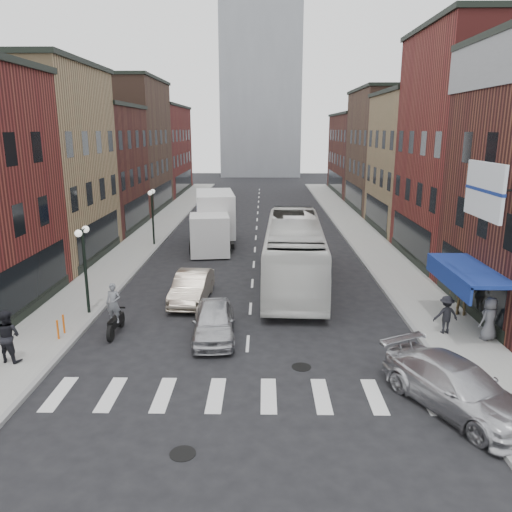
{
  "coord_description": "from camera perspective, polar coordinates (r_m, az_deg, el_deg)",
  "views": [
    {
      "loc": [
        0.62,
        -17.44,
        8.34
      ],
      "look_at": [
        0.27,
        4.85,
        2.64
      ],
      "focal_mm": 35.0,
      "sensor_mm": 36.0,
      "label": 1
    }
  ],
  "objects": [
    {
      "name": "ground",
      "position": [
        19.34,
        -1.05,
        -11.2
      ],
      "size": [
        160.0,
        160.0,
        0.0
      ],
      "primitive_type": "plane",
      "color": "black",
      "rests_on": "ground"
    },
    {
      "name": "sidewalk_left",
      "position": [
        41.32,
        -11.88,
        2.5
      ],
      "size": [
        3.0,
        74.0,
        0.15
      ],
      "primitive_type": "cube",
      "color": "gray",
      "rests_on": "ground"
    },
    {
      "name": "sidewalk_right",
      "position": [
        41.06,
        11.96,
        2.42
      ],
      "size": [
        3.0,
        74.0,
        0.15
      ],
      "primitive_type": "cube",
      "color": "gray",
      "rests_on": "ground"
    },
    {
      "name": "curb_left",
      "position": [
        41.03,
        -9.83,
        2.41
      ],
      "size": [
        0.2,
        74.0,
        0.16
      ],
      "primitive_type": "cube",
      "color": "gray",
      "rests_on": "ground"
    },
    {
      "name": "curb_right",
      "position": [
        40.81,
        9.88,
        2.34
      ],
      "size": [
        0.2,
        74.0,
        0.16
      ],
      "primitive_type": "cube",
      "color": "gray",
      "rests_on": "ground"
    },
    {
      "name": "crosswalk_stripes",
      "position": [
        16.69,
        -1.41,
        -15.64
      ],
      "size": [
        12.0,
        2.2,
        0.01
      ],
      "primitive_type": "cube",
      "color": "silver",
      "rests_on": "ground"
    },
    {
      "name": "bldg_left_mid_a",
      "position": [
        35.17,
        -25.83,
        9.38
      ],
      "size": [
        10.3,
        10.2,
        12.3
      ],
      "color": "#A3835A",
      "rests_on": "ground"
    },
    {
      "name": "bldg_left_mid_b",
      "position": [
        44.4,
        -19.97,
        9.39
      ],
      "size": [
        10.3,
        10.2,
        10.3
      ],
      "color": "#421917",
      "rests_on": "ground"
    },
    {
      "name": "bldg_left_far_a",
      "position": [
        54.74,
        -16.03,
        12.04
      ],
      "size": [
        10.3,
        12.2,
        13.3
      ],
      "color": "#492F24",
      "rests_on": "ground"
    },
    {
      "name": "bldg_left_far_b",
      "position": [
        68.3,
        -12.58,
        11.76
      ],
      "size": [
        10.3,
        16.2,
        11.3
      ],
      "color": "maroon",
      "rests_on": "ground"
    },
    {
      "name": "bldg_right_mid_a",
      "position": [
        34.59,
        25.96,
        10.97
      ],
      "size": [
        10.3,
        10.2,
        14.3
      ],
      "color": "maroon",
      "rests_on": "ground"
    },
    {
      "name": "bldg_right_mid_b",
      "position": [
        43.94,
        20.31,
        9.97
      ],
      "size": [
        10.3,
        10.2,
        11.3
      ],
      "color": "#A3835A",
      "rests_on": "ground"
    },
    {
      "name": "bldg_right_far_a",
      "position": [
        54.42,
        16.56,
        11.47
      ],
      "size": [
        10.3,
        12.2,
        12.3
      ],
      "color": "#492F24",
      "rests_on": "ground"
    },
    {
      "name": "bldg_right_far_b",
      "position": [
        68.05,
        13.36,
        11.29
      ],
      "size": [
        10.3,
        16.2,
        10.3
      ],
      "color": "#421917",
      "rests_on": "ground"
    },
    {
      "name": "awning_blue",
      "position": [
        22.34,
        22.69,
        -1.6
      ],
      "size": [
        1.8,
        5.0,
        0.78
      ],
      "color": "navy",
      "rests_on": "ground"
    },
    {
      "name": "billboard_sign",
      "position": [
        19.75,
        24.85,
        6.62
      ],
      "size": [
        1.52,
        3.0,
        3.7
      ],
      "color": "black",
      "rests_on": "ground"
    },
    {
      "name": "distant_tower",
      "position": [
        96.89,
        0.57,
        24.25
      ],
      "size": [
        14.0,
        14.0,
        50.0
      ],
      "primitive_type": "cube",
      "color": "#9399A0",
      "rests_on": "ground"
    },
    {
      "name": "streetlamp_near",
      "position": [
        23.53,
        -19.06,
        0.21
      ],
      "size": [
        0.32,
        1.22,
        4.11
      ],
      "color": "black",
      "rests_on": "ground"
    },
    {
      "name": "streetlamp_far",
      "position": [
        36.74,
        -11.77,
        5.55
      ],
      "size": [
        0.32,
        1.22,
        4.11
      ],
      "color": "black",
      "rests_on": "ground"
    },
    {
      "name": "bike_rack",
      "position": [
        21.9,
        -21.41,
        -7.53
      ],
      "size": [
        0.08,
        0.68,
        0.8
      ],
      "color": "#D8590C",
      "rests_on": "sidewalk_left"
    },
    {
      "name": "box_truck",
      "position": [
        36.33,
        -4.86,
        4.04
      ],
      "size": [
        3.37,
        8.98,
        3.79
      ],
      "rotation": [
        0.0,
        0.0,
        0.13
      ],
      "color": "silver",
      "rests_on": "ground"
    },
    {
      "name": "motorcycle_rider",
      "position": [
        21.51,
        -15.89,
        -6.05
      ],
      "size": [
        0.64,
        2.19,
        2.23
      ],
      "rotation": [
        0.0,
        0.0,
        -0.07
      ],
      "color": "black",
      "rests_on": "ground"
    },
    {
      "name": "transit_bus",
      "position": [
        27.42,
        4.36,
        0.48
      ],
      "size": [
        3.59,
        12.95,
        3.57
      ],
      "primitive_type": "imported",
      "rotation": [
        0.0,
        0.0,
        -0.05
      ],
      "color": "silver",
      "rests_on": "ground"
    },
    {
      "name": "sedan_left_near",
      "position": [
        20.57,
        -4.86,
        -7.44
      ],
      "size": [
        2.02,
        4.34,
        1.44
      ],
      "primitive_type": "imported",
      "rotation": [
        0.0,
        0.0,
        0.08
      ],
      "color": "#B6B6BB",
      "rests_on": "ground"
    },
    {
      "name": "sedan_left_far",
      "position": [
        24.89,
        -7.33,
        -3.55
      ],
      "size": [
        1.82,
        4.57,
        1.48
      ],
      "primitive_type": "imported",
      "rotation": [
        0.0,
        0.0,
        -0.06
      ],
      "color": "beige",
      "rests_on": "ground"
    },
    {
      "name": "curb_car",
      "position": [
        16.77,
        21.96,
        -13.69
      ],
      "size": [
        4.21,
        5.55,
        1.5
      ],
      "primitive_type": "imported",
      "rotation": [
        0.0,
        0.0,
        0.47
      ],
      "color": "silver",
      "rests_on": "ground"
    },
    {
      "name": "ped_left_solo",
      "position": [
        20.21,
        -26.54,
        -8.17
      ],
      "size": [
        1.04,
        0.74,
        1.94
      ],
      "primitive_type": "imported",
      "rotation": [
        0.0,
        0.0,
        2.92
      ],
      "color": "black",
      "rests_on": "sidewalk_left"
    },
    {
      "name": "ped_right_a",
      "position": [
        22.0,
        20.89,
        -6.27
      ],
      "size": [
        1.09,
        0.63,
        1.6
      ],
      "primitive_type": "imported",
      "rotation": [
        0.0,
        0.0,
        3.26
      ],
      "color": "black",
      "rests_on": "sidewalk_right"
    },
    {
      "name": "ped_right_b",
      "position": [
        24.32,
        22.58,
        -4.04
      ],
      "size": [
        1.28,
        1.05,
        1.96
      ],
      "primitive_type": "imported",
      "rotation": [
        0.0,
        0.0,
        2.64
      ],
      "color": "olive",
      "rests_on": "sidewalk_right"
    },
    {
      "name": "ped_right_c",
      "position": [
        21.97,
        25.13,
        -6.49
      ],
      "size": [
        1.02,
        0.88,
        1.77
      ],
      "primitive_type": "imported",
      "rotation": [
        0.0,
        0.0,
        3.59
      ],
      "color": "slate",
      "rests_on": "sidewalk_right"
    }
  ]
}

